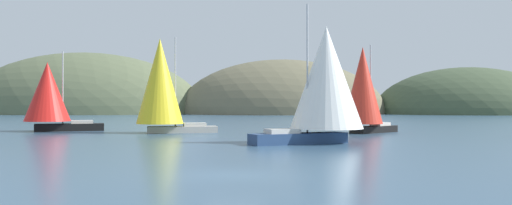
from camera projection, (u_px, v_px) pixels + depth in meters
The scene contains 8 objects.
ground_plane at pixel (234, 175), 22.67m from camera, with size 360.00×360.00×0.00m, color #385670.
headland_left at pixel (83, 114), 159.09m from camera, with size 73.54×44.00×36.92m, color #5B6647.
headland_right at pixel (467, 114), 156.01m from camera, with size 55.03×44.00×27.62m, color #425138.
headland_center at pixel (281, 114), 157.49m from camera, with size 62.28×44.00×32.44m, color #6B664C.
sailboat_white_mainsail at pixel (325, 80), 41.17m from camera, with size 9.99×7.69×10.79m.
sailboat_scarlet_sail at pixel (364, 88), 54.46m from camera, with size 7.17×7.09×9.28m.
sailboat_red_spinnaker at pixel (49, 94), 58.26m from camera, with size 9.15×6.40×8.93m.
sailboat_yellow_sail at pixel (161, 83), 55.01m from camera, with size 9.00×5.91×10.11m.
Camera 1 is at (1.57, -22.64, 3.10)m, focal length 36.89 mm.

